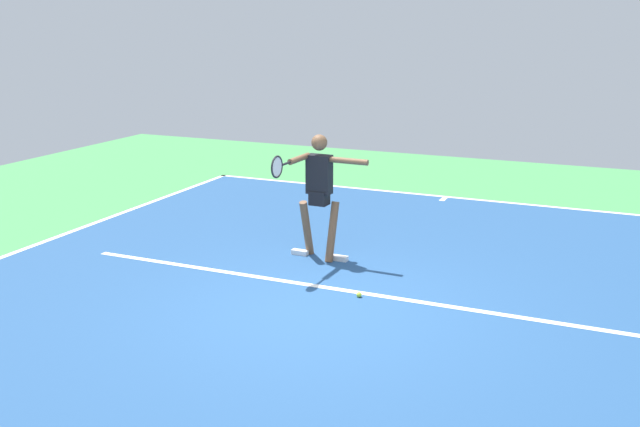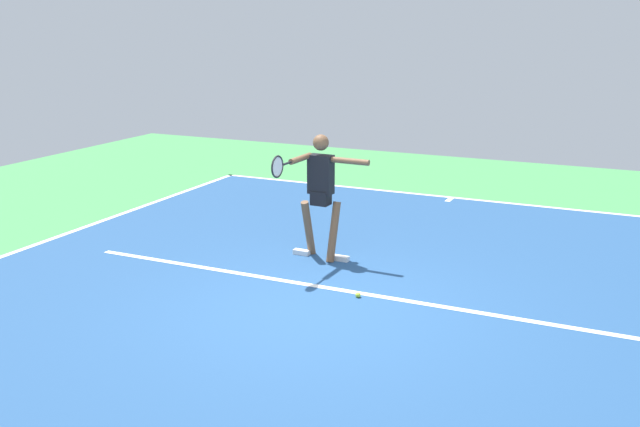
% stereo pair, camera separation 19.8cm
% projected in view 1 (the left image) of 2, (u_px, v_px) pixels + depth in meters
% --- Properties ---
extents(ground_plane, '(20.49, 20.49, 0.00)m').
position_uv_depth(ground_plane, '(321.00, 309.00, 8.43)').
color(ground_plane, '#428E4C').
extents(court_surface, '(9.92, 12.17, 0.00)m').
position_uv_depth(court_surface, '(321.00, 308.00, 8.43)').
color(court_surface, navy).
rests_on(court_surface, ground_plane).
extents(court_line_baseline_near, '(9.92, 0.10, 0.01)m').
position_uv_depth(court_line_baseline_near, '(446.00, 197.00, 13.78)').
color(court_line_baseline_near, white).
rests_on(court_line_baseline_near, ground_plane).
extents(court_line_sideline_right, '(0.10, 12.17, 0.01)m').
position_uv_depth(court_line_sideline_right, '(6.00, 256.00, 10.32)').
color(court_line_sideline_right, white).
rests_on(court_line_sideline_right, ground_plane).
extents(court_line_service, '(7.44, 0.10, 0.01)m').
position_uv_depth(court_line_service, '(342.00, 290.00, 9.02)').
color(court_line_service, white).
rests_on(court_line_service, ground_plane).
extents(court_line_centre_mark, '(0.10, 0.30, 0.01)m').
position_uv_depth(court_line_centre_mark, '(443.00, 199.00, 13.60)').
color(court_line_centre_mark, white).
rests_on(court_line_centre_mark, ground_plane).
extents(tennis_player, '(1.15, 1.21, 1.77)m').
position_uv_depth(tennis_player, '(319.00, 188.00, 9.96)').
color(tennis_player, brown).
rests_on(tennis_player, ground_plane).
extents(tennis_ball_near_player, '(0.07, 0.07, 0.07)m').
position_uv_depth(tennis_ball_near_player, '(304.00, 220.00, 12.08)').
color(tennis_ball_near_player, yellow).
rests_on(tennis_ball_near_player, ground_plane).
extents(tennis_ball_far_corner, '(0.07, 0.07, 0.07)m').
position_uv_depth(tennis_ball_far_corner, '(359.00, 295.00, 8.78)').
color(tennis_ball_far_corner, '#C6E53D').
rests_on(tennis_ball_far_corner, ground_plane).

